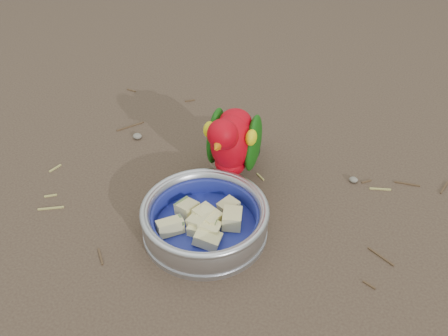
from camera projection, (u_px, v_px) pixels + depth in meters
The scene contains 6 objects.
ground at pixel (196, 233), 0.90m from camera, with size 60.00×60.00×0.00m, color #443328.
food_bowl at pixel (205, 229), 0.90m from camera, with size 0.22×0.22×0.02m, color #B2B2BA.
bowl_wall at pixel (205, 217), 0.88m from camera, with size 0.22×0.22×0.04m, color #B2B2BA, non-canonical shape.
fruit_wedges at pixel (205, 220), 0.88m from camera, with size 0.13×0.13×0.03m, color beige, non-canonical shape.
lory_parrot at pixel (232, 148), 0.96m from camera, with size 0.10×0.22×0.18m, color #B5020F, non-canonical shape.
ground_debris at pixel (209, 219), 0.93m from camera, with size 0.90×0.80×0.01m, color tan, non-canonical shape.
Camera 1 is at (0.34, -0.54, 0.65)m, focal length 40.00 mm.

